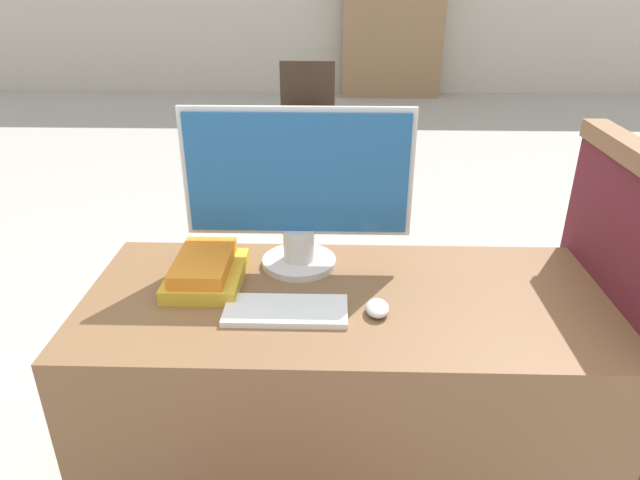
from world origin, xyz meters
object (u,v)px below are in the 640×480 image
at_px(mouse, 377,308).
at_px(keyboard, 286,311).
at_px(monitor, 298,188).
at_px(book_stack, 205,270).
at_px(far_chair, 307,111).

bearing_deg(mouse, keyboard, -178.63).
distance_m(monitor, keyboard, 0.35).
distance_m(keyboard, book_stack, 0.28).
relative_size(keyboard, far_chair, 0.36).
distance_m(mouse, book_stack, 0.49).
bearing_deg(mouse, far_chair, 95.87).
relative_size(book_stack, far_chair, 0.31).
relative_size(mouse, far_chair, 0.10).
height_order(keyboard, mouse, mouse).
bearing_deg(far_chair, book_stack, -114.26).
height_order(mouse, book_stack, book_stack).
bearing_deg(keyboard, book_stack, 146.31).
bearing_deg(mouse, book_stack, 162.01).
xyz_separation_m(monitor, mouse, (0.21, -0.26, -0.22)).
distance_m(monitor, mouse, 0.40).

